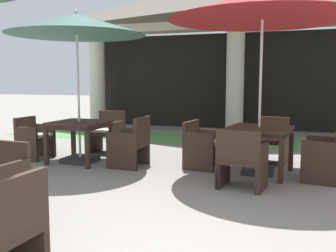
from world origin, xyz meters
name	(u,v)px	position (x,y,z in m)	size (l,w,h in m)	color
background_pavilion	(237,12)	(0.00, 8.54, 3.40)	(10.07, 3.13, 4.36)	beige
lawn_strip	(223,141)	(0.00, 6.81, 0.00)	(11.87, 1.78, 0.01)	#519347
patio_table_near_foreground	(79,127)	(-2.04, 3.52, 0.65)	(0.92, 0.92, 0.76)	#38281E
patio_umbrella_near_foreground	(77,26)	(-2.04, 3.52, 2.45)	(2.45, 2.45, 2.73)	#2D2D2D
patio_chair_near_foreground_north	(107,133)	(-2.03, 4.55, 0.41)	(0.63, 0.58, 0.86)	#38281E
patio_chair_near_foreground_east	(131,144)	(-1.01, 3.50, 0.40)	(0.57, 0.62, 0.88)	#38281E
patio_chair_near_foreground_west	(34,138)	(-3.07, 3.54, 0.39)	(0.52, 0.59, 0.80)	#38281E
patio_table_mid_left	(259,133)	(1.14, 3.70, 0.66)	(1.07, 1.07, 0.76)	#38281E
patio_umbrella_mid_left	(263,6)	(1.14, 3.70, 2.63)	(2.93, 2.93, 2.92)	#2D2D2D
patio_chair_mid_left_north	(271,141)	(1.28, 4.67, 0.39)	(0.63, 0.65, 0.82)	#38281E
patio_chair_mid_left_south	(241,161)	(1.01, 2.74, 0.40)	(0.68, 0.58, 0.84)	#38281E
patio_chair_mid_left_east	(324,154)	(2.11, 3.57, 0.40)	(0.59, 0.70, 0.87)	#38281E
patio_chair_mid_left_west	(202,145)	(0.18, 3.84, 0.39)	(0.63, 0.70, 0.80)	#38281E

